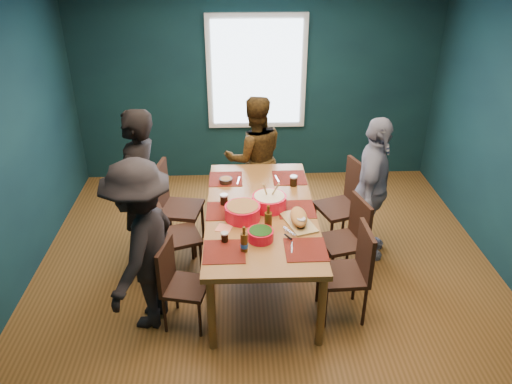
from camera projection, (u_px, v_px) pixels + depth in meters
room at (267, 149)px, 4.90m from camera, size 5.01×5.01×2.71m
dining_table at (261, 217)px, 4.99m from camera, size 1.10×2.16×0.82m
chair_left_far at (171, 201)px, 5.58m from camera, size 0.54×0.54×1.02m
chair_left_mid at (169, 231)px, 5.12m from camera, size 0.53×0.53×0.93m
chair_left_near at (177, 279)px, 4.51m from camera, size 0.46×0.46×0.85m
chair_right_far at (348, 199)px, 5.61m from camera, size 0.59×0.59×1.02m
chair_right_mid at (350, 234)px, 5.10m from camera, size 0.50×0.50×0.91m
chair_right_near at (353, 266)px, 4.59m from camera, size 0.44×0.44×0.94m
person_far_left at (140, 191)px, 5.17m from camera, size 0.60×0.74×1.77m
person_back at (255, 158)px, 6.14m from camera, size 0.85×0.71×1.57m
person_right at (372, 189)px, 5.36m from camera, size 0.69×1.03×1.62m
person_near_left at (142, 246)px, 4.38m from camera, size 0.86×1.19×1.65m
bowl_salad at (243, 212)px, 4.78m from camera, size 0.34×0.34×0.14m
bowl_dumpling at (269, 201)px, 4.95m from camera, size 0.34×0.34×0.32m
bowl_herbs at (261, 235)px, 4.46m from camera, size 0.24×0.24×0.10m
cutting_board at (299, 218)px, 4.71m from camera, size 0.34×0.56×0.12m
small_bowl at (226, 180)px, 5.46m from camera, size 0.14×0.14×0.06m
beer_bottle_a at (244, 243)px, 4.29m from camera, size 0.07×0.07×0.25m
beer_bottle_b at (268, 221)px, 4.56m from camera, size 0.07×0.07×0.27m
cola_glass_a at (225, 237)px, 4.43m from camera, size 0.07×0.07×0.09m
cola_glass_b at (301, 223)px, 4.62m from camera, size 0.08×0.08×0.11m
cola_glass_c at (294, 180)px, 5.39m from camera, size 0.08×0.08×0.11m
cola_glass_d at (224, 199)px, 5.02m from camera, size 0.08×0.08×0.11m
napkin_a at (298, 205)px, 5.03m from camera, size 0.18×0.18×0.00m
napkin_b at (224, 228)px, 4.65m from camera, size 0.18×0.18×0.00m
napkin_c at (308, 253)px, 4.30m from camera, size 0.20×0.20×0.00m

